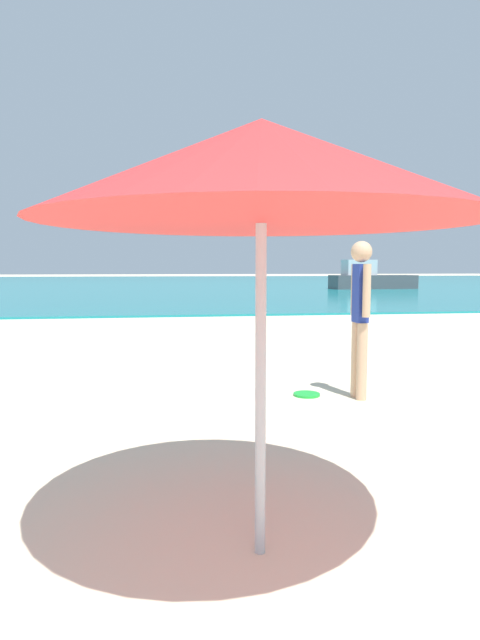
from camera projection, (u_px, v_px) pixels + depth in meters
name	position (u px, v px, depth m)	size (l,w,h in m)	color
water	(170.00, 283.00, 43.72)	(160.00, 60.00, 0.06)	teal
person_standing	(360.00, 310.00, 5.34)	(0.21, 0.37, 1.61)	#DDAD84
frisbee	(307.00, 394.00, 5.53)	(0.28, 0.28, 0.03)	green
boat_near	(370.00, 279.00, 31.30)	(5.14, 1.91, 1.72)	#4C4C51
beach_umbrella	(261.00, 172.00, 2.32)	(2.02, 2.02, 2.00)	#B7B7BC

